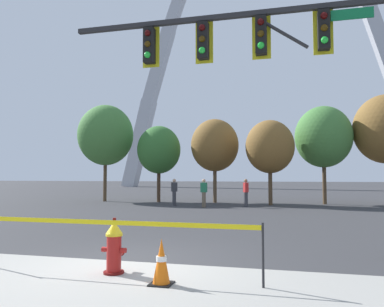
# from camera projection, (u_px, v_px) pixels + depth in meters

# --- Properties ---
(ground_plane) EXTENTS (240.00, 240.00, 0.00)m
(ground_plane) POSITION_uv_depth(u_px,v_px,m) (132.00, 262.00, 7.50)
(ground_plane) COLOR #333335
(fire_hydrant) EXTENTS (0.46, 0.48, 0.99)m
(fire_hydrant) POSITION_uv_depth(u_px,v_px,m) (114.00, 247.00, 6.65)
(fire_hydrant) COLOR #5E0F0D
(fire_hydrant) RESTS_ON ground
(caution_tape_barrier) EXTENTS (5.03, 0.11, 1.01)m
(caution_tape_barrier) POSITION_uv_depth(u_px,v_px,m) (117.00, 237.00, 6.43)
(caution_tape_barrier) COLOR #232326
(caution_tape_barrier) RESTS_ON ground
(traffic_cone_by_hydrant) EXTENTS (0.36, 0.36, 0.73)m
(traffic_cone_by_hydrant) POSITION_uv_depth(u_px,v_px,m) (161.00, 262.00, 5.96)
(traffic_cone_by_hydrant) COLOR black
(traffic_cone_by_hydrant) RESTS_ON ground
(traffic_signal_gantry) EXTENTS (7.82, 0.44, 6.00)m
(traffic_signal_gantry) POSITION_uv_depth(u_px,v_px,m) (280.00, 61.00, 8.64)
(traffic_signal_gantry) COLOR #232326
(traffic_signal_gantry) RESTS_ON ground
(monument_arch) EXTENTS (47.35, 2.15, 51.78)m
(monument_arch) POSITION_uv_depth(u_px,v_px,m) (263.00, 46.00, 59.21)
(monument_arch) COLOR #B2B5BC
(monument_arch) RESTS_ON ground
(tree_far_left) EXTENTS (3.87, 3.87, 6.77)m
(tree_far_left) POSITION_uv_depth(u_px,v_px,m) (106.00, 135.00, 26.23)
(tree_far_left) COLOR brown
(tree_far_left) RESTS_ON ground
(tree_left_mid) EXTENTS (2.96, 2.96, 5.19)m
(tree_left_mid) POSITION_uv_depth(u_px,v_px,m) (159.00, 150.00, 25.47)
(tree_left_mid) COLOR #473323
(tree_left_mid) RESTS_ON ground
(tree_center_left) EXTENTS (3.18, 3.18, 5.57)m
(tree_center_left) POSITION_uv_depth(u_px,v_px,m) (215.00, 145.00, 24.89)
(tree_center_left) COLOR brown
(tree_center_left) RESTS_ON ground
(tree_center_right) EXTENTS (2.96, 2.96, 5.18)m
(tree_center_right) POSITION_uv_depth(u_px,v_px,m) (270.00, 147.00, 22.74)
(tree_center_right) COLOR brown
(tree_center_right) RESTS_ON ground
(tree_right_mid) EXTENTS (3.53, 3.53, 6.17)m
(tree_right_mid) POSITION_uv_depth(u_px,v_px,m) (323.00, 137.00, 23.47)
(tree_right_mid) COLOR brown
(tree_right_mid) RESTS_ON ground
(pedestrian_walking_left) EXTENTS (0.33, 0.39, 1.59)m
(pedestrian_walking_left) POSITION_uv_depth(u_px,v_px,m) (246.00, 193.00, 21.01)
(pedestrian_walking_left) COLOR #38383D
(pedestrian_walking_left) RESTS_ON ground
(pedestrian_standing_center) EXTENTS (0.37, 0.26, 1.59)m
(pedestrian_standing_center) POSITION_uv_depth(u_px,v_px,m) (204.00, 193.00, 20.94)
(pedestrian_standing_center) COLOR brown
(pedestrian_standing_center) RESTS_ON ground
(pedestrian_walking_right) EXTENTS (0.39, 0.35, 1.59)m
(pedestrian_walking_right) POSITION_uv_depth(u_px,v_px,m) (174.00, 192.00, 22.09)
(pedestrian_walking_right) COLOR #38383D
(pedestrian_walking_right) RESTS_ON ground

